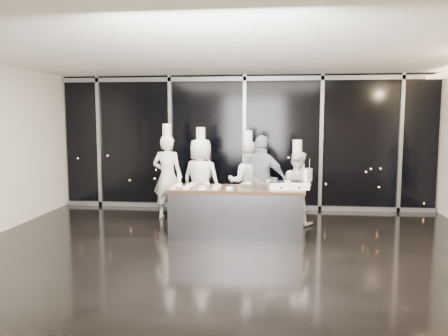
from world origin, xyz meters
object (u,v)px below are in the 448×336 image
at_px(chef_far_left, 168,176).
at_px(chef_center, 247,182).
at_px(chef_left, 201,179).
at_px(chef_right, 297,187).
at_px(demo_counter, 236,212).
at_px(stove, 288,185).
at_px(stock_pot, 306,175).
at_px(frying_pan, 268,180).
at_px(guest, 262,180).

relative_size(chef_far_left, chef_center, 1.07).
bearing_deg(chef_left, chef_right, -164.48).
height_order(demo_counter, stove, stove).
distance_m(stove, stock_pot, 0.39).
xyz_separation_m(frying_pan, stock_pot, (0.68, 0.12, 0.08)).
xyz_separation_m(stove, chef_right, (0.22, 1.04, -0.20)).
relative_size(demo_counter, guest, 1.34).
bearing_deg(chef_far_left, chef_left, -179.99).
bearing_deg(stove, chef_right, 69.54).
height_order(demo_counter, frying_pan, frying_pan).
relative_size(chef_left, chef_center, 1.03).
height_order(demo_counter, chef_left, chef_left).
xyz_separation_m(chef_left, chef_right, (2.00, -0.11, -0.12)).
distance_m(chef_center, chef_right, 1.01).
height_order(stock_pot, chef_left, chef_left).
height_order(demo_counter, chef_far_left, chef_far_left).
height_order(frying_pan, chef_far_left, chef_far_left).
relative_size(demo_counter, frying_pan, 4.35).
relative_size(stock_pot, chef_far_left, 0.11).
bearing_deg(stock_pot, chef_center, 138.82).
bearing_deg(stock_pot, stove, -168.98).
bearing_deg(chef_left, chef_far_left, 10.95).
distance_m(chef_left, chef_center, 1.00).
bearing_deg(demo_counter, chef_far_left, 141.47).
height_order(chef_far_left, guest, chef_far_left).
relative_size(demo_counter, chef_far_left, 1.20).
distance_m(chef_center, guest, 0.35).
bearing_deg(guest, stove, 141.22).
bearing_deg(chef_right, stock_pot, 121.23).
bearing_deg(chef_far_left, chef_right, -176.67).
xyz_separation_m(stove, chef_center, (-0.79, 1.04, -0.11)).
xyz_separation_m(stock_pot, chef_left, (-2.11, 1.09, -0.26)).
xyz_separation_m(demo_counter, chef_right, (1.16, 1.05, 0.31)).
bearing_deg(chef_center, stock_pot, 137.53).
xyz_separation_m(stove, chef_far_left, (-2.53, 1.26, -0.03)).
bearing_deg(chef_center, chef_left, -7.66).
bearing_deg(chef_right, frying_pan, 87.29).
height_order(demo_counter, stock_pot, stock_pot).
bearing_deg(chef_right, chef_left, 21.63).
bearing_deg(chef_left, chef_center, -167.65).
distance_m(stove, chef_left, 2.12).
bearing_deg(stock_pot, chef_far_left, 157.38).
relative_size(stove, stock_pot, 3.46).
height_order(guest, chef_right, guest).
height_order(chef_far_left, chef_center, chef_far_left).
height_order(stock_pot, guest, guest).
bearing_deg(demo_counter, chef_center, 81.76).
height_order(stock_pot, chef_far_left, chef_far_left).
relative_size(stove, chef_center, 0.40).
bearing_deg(demo_counter, chef_left, 125.90).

